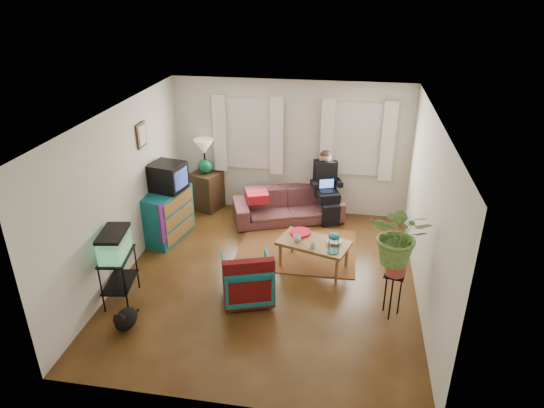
% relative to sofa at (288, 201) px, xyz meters
% --- Properties ---
extents(floor, '(4.50, 5.00, 0.01)m').
position_rel_sofa_xyz_m(floor, '(-0.03, -2.05, -0.40)').
color(floor, '#4F2B14').
rests_on(floor, ground).
extents(ceiling, '(4.50, 5.00, 0.01)m').
position_rel_sofa_xyz_m(ceiling, '(-0.03, -2.05, 2.20)').
color(ceiling, white).
rests_on(ceiling, wall_back).
extents(wall_back, '(4.50, 0.01, 2.60)m').
position_rel_sofa_xyz_m(wall_back, '(-0.03, 0.45, 0.90)').
color(wall_back, silver).
rests_on(wall_back, floor).
extents(wall_front, '(4.50, 0.01, 2.60)m').
position_rel_sofa_xyz_m(wall_front, '(-0.03, -4.55, 0.90)').
color(wall_front, silver).
rests_on(wall_front, floor).
extents(wall_left, '(0.01, 5.00, 2.60)m').
position_rel_sofa_xyz_m(wall_left, '(-2.28, -2.05, 0.90)').
color(wall_left, silver).
rests_on(wall_left, floor).
extents(wall_right, '(0.01, 5.00, 2.60)m').
position_rel_sofa_xyz_m(wall_right, '(2.22, -2.05, 0.90)').
color(wall_right, silver).
rests_on(wall_right, floor).
extents(window_left, '(1.08, 0.04, 1.38)m').
position_rel_sofa_xyz_m(window_left, '(-0.83, 0.43, 1.15)').
color(window_left, white).
rests_on(window_left, wall_back).
extents(window_right, '(1.08, 0.04, 1.38)m').
position_rel_sofa_xyz_m(window_right, '(1.22, 0.43, 1.15)').
color(window_right, white).
rests_on(window_right, wall_back).
extents(curtains_left, '(1.36, 0.06, 1.50)m').
position_rel_sofa_xyz_m(curtains_left, '(-0.83, 0.35, 1.15)').
color(curtains_left, white).
rests_on(curtains_left, wall_back).
extents(curtains_right, '(1.36, 0.06, 1.50)m').
position_rel_sofa_xyz_m(curtains_right, '(1.22, 0.35, 1.15)').
color(curtains_right, white).
rests_on(curtains_right, wall_back).
extents(picture_frame, '(0.04, 0.32, 0.40)m').
position_rel_sofa_xyz_m(picture_frame, '(-2.25, -1.20, 1.55)').
color(picture_frame, '#3D2616').
rests_on(picture_frame, wall_left).
extents(area_rug, '(2.02, 1.62, 0.01)m').
position_rel_sofa_xyz_m(area_rug, '(0.31, -1.09, -0.39)').
color(area_rug, maroon).
rests_on(area_rug, floor).
extents(sofa, '(2.20, 1.46, 0.80)m').
position_rel_sofa_xyz_m(sofa, '(0.00, 0.00, 0.00)').
color(sofa, brown).
rests_on(sofa, floor).
extents(seated_person, '(0.70, 0.77, 1.22)m').
position_rel_sofa_xyz_m(seated_person, '(0.70, 0.25, 0.21)').
color(seated_person, black).
rests_on(seated_person, sofa).
extents(side_table, '(0.67, 0.67, 0.76)m').
position_rel_sofa_xyz_m(side_table, '(-1.68, 0.25, -0.02)').
color(side_table, '#3A2115').
rests_on(side_table, floor).
extents(table_lamp, '(0.50, 0.50, 0.70)m').
position_rel_sofa_xyz_m(table_lamp, '(-1.68, 0.25, 0.69)').
color(table_lamp, white).
rests_on(table_lamp, side_table).
extents(dresser, '(0.70, 1.09, 0.91)m').
position_rel_sofa_xyz_m(dresser, '(-2.02, -1.05, 0.05)').
color(dresser, '#105863').
rests_on(dresser, floor).
extents(crt_tv, '(0.65, 0.61, 0.48)m').
position_rel_sofa_xyz_m(crt_tv, '(-1.98, -0.96, 0.75)').
color(crt_tv, black).
rests_on(crt_tv, dresser).
extents(aquarium_stand, '(0.47, 0.71, 0.74)m').
position_rel_sofa_xyz_m(aquarium_stand, '(-2.03, -2.93, -0.03)').
color(aquarium_stand, black).
rests_on(aquarium_stand, floor).
extents(aquarium, '(0.42, 0.65, 0.39)m').
position_rel_sofa_xyz_m(aquarium, '(-2.03, -2.93, 0.53)').
color(aquarium, '#7FD899').
rests_on(aquarium, aquarium_stand).
extents(black_cat, '(0.27, 0.42, 0.35)m').
position_rel_sofa_xyz_m(black_cat, '(-1.70, -3.52, -0.23)').
color(black_cat, black).
rests_on(black_cat, floor).
extents(armchair, '(0.86, 0.83, 0.71)m').
position_rel_sofa_xyz_m(armchair, '(-0.24, -2.60, -0.05)').
color(armchair, '#135E72').
rests_on(armchair, floor).
extents(serape_throw, '(0.73, 0.38, 0.59)m').
position_rel_sofa_xyz_m(serape_throw, '(-0.15, -2.86, 0.10)').
color(serape_throw, '#9E0A0A').
rests_on(serape_throw, armchair).
extents(coffee_table, '(1.23, 0.91, 0.46)m').
position_rel_sofa_xyz_m(coffee_table, '(0.63, -1.59, -0.17)').
color(coffee_table, brown).
rests_on(coffee_table, floor).
extents(cup_a, '(0.16, 0.16, 0.10)m').
position_rel_sofa_xyz_m(cup_a, '(0.36, -1.61, 0.10)').
color(cup_a, white).
rests_on(cup_a, coffee_table).
extents(cup_b, '(0.13, 0.13, 0.09)m').
position_rel_sofa_xyz_m(cup_b, '(0.63, -1.77, 0.10)').
color(cup_b, beige).
rests_on(cup_b, coffee_table).
extents(bowl, '(0.27, 0.27, 0.05)m').
position_rel_sofa_xyz_m(bowl, '(0.95, -1.58, 0.08)').
color(bowl, white).
rests_on(bowl, coffee_table).
extents(snack_tray, '(0.43, 0.43, 0.04)m').
position_rel_sofa_xyz_m(snack_tray, '(0.39, -1.35, 0.08)').
color(snack_tray, '#B21414').
rests_on(snack_tray, coffee_table).
extents(birdcage, '(0.23, 0.23, 0.32)m').
position_rel_sofa_xyz_m(birdcage, '(0.95, -1.84, 0.22)').
color(birdcage, '#115B6B').
rests_on(birdcage, coffee_table).
extents(plant_stand, '(0.33, 0.33, 0.67)m').
position_rel_sofa_xyz_m(plant_stand, '(1.80, -2.65, -0.06)').
color(plant_stand, black).
rests_on(plant_stand, floor).
extents(potted_plant, '(0.88, 0.80, 0.85)m').
position_rel_sofa_xyz_m(potted_plant, '(1.80, -2.65, 0.74)').
color(potted_plant, '#599947').
rests_on(potted_plant, plant_stand).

